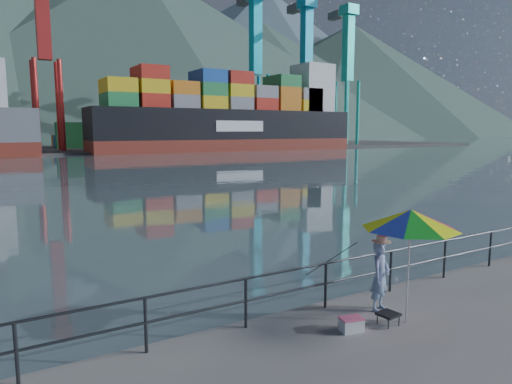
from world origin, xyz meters
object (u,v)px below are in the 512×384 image
(fisherman, at_px, (380,276))
(beach_umbrella, at_px, (411,219))
(container_ship, at_px, (237,119))
(cooler_bag, at_px, (351,325))

(fisherman, bearing_deg, beach_umbrella, -110.06)
(beach_umbrella, relative_size, container_ship, 0.04)
(beach_umbrella, relative_size, cooler_bag, 5.48)
(container_ship, bearing_deg, beach_umbrella, -115.91)
(fisherman, height_order, beach_umbrella, beach_umbrella)
(fisherman, xyz_separation_m, beach_umbrella, (-0.01, -0.74, 1.37))
(fisherman, bearing_deg, container_ship, 44.21)
(fisherman, xyz_separation_m, container_ship, (36.05, 73.47, 5.14))
(beach_umbrella, bearing_deg, container_ship, 64.09)
(beach_umbrella, xyz_separation_m, container_ship, (36.05, 74.21, 3.77))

